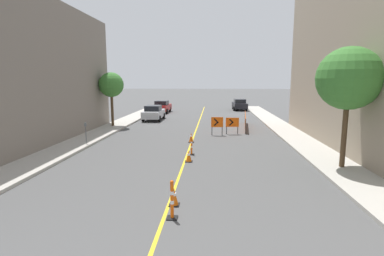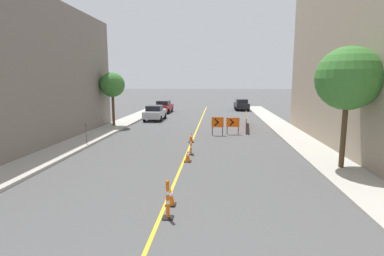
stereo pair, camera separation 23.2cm
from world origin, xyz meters
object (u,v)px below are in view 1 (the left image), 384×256
(parked_car_curb_far, at_px, (240,104))
(arrow_barricade_secondary, at_px, (232,123))
(traffic_cone_third, at_px, (189,156))
(street_tree_right_near, at_px, (349,79))
(parked_car_curb_mid, at_px, (162,107))
(parking_meter_near_curb, at_px, (86,128))
(arrow_barricade_primary, at_px, (217,123))
(street_tree_left_near, at_px, (111,85))
(delineator_post_front, at_px, (172,202))
(traffic_cone_fourth, at_px, (191,137))
(delineator_post_rear, at_px, (192,147))
(traffic_cone_second, at_px, (174,197))
(parked_car_curb_near, at_px, (154,113))

(parked_car_curb_far, bearing_deg, arrow_barricade_secondary, -98.98)
(traffic_cone_third, bearing_deg, street_tree_right_near, -6.63)
(parked_car_curb_mid, height_order, parked_car_curb_far, same)
(parked_car_curb_far, xyz_separation_m, parking_meter_near_curb, (-11.97, -24.71, 0.35))
(arrow_barricade_primary, bearing_deg, arrow_barricade_secondary, 22.63)
(parked_car_curb_mid, xyz_separation_m, street_tree_left_near, (-2.34, -12.68, 3.01))
(arrow_barricade_primary, xyz_separation_m, parked_car_curb_far, (3.42, 20.33, -0.18))
(delineator_post_front, relative_size, street_tree_left_near, 0.26)
(parked_car_curb_far, distance_m, street_tree_right_near, 29.27)
(delineator_post_front, distance_m, arrow_barricade_primary, 14.40)
(street_tree_left_near, relative_size, street_tree_right_near, 0.85)
(traffic_cone_fourth, distance_m, street_tree_left_near, 10.42)
(street_tree_left_near, bearing_deg, street_tree_right_near, -38.11)
(delineator_post_rear, bearing_deg, arrow_barricade_primary, 76.34)
(arrow_barricade_secondary, bearing_deg, traffic_cone_second, -104.70)
(delineator_post_front, height_order, street_tree_right_near, street_tree_right_near)
(arrow_barricade_primary, xyz_separation_m, parking_meter_near_curb, (-8.55, -4.37, 0.17))
(arrow_barricade_primary, height_order, street_tree_left_near, street_tree_left_near)
(traffic_cone_fourth, height_order, delineator_post_rear, delineator_post_rear)
(arrow_barricade_secondary, xyz_separation_m, parked_car_curb_far, (2.22, 19.79, -0.11))
(delineator_post_front, xyz_separation_m, arrow_barricade_primary, (1.52, 14.31, 0.44))
(traffic_cone_fourth, bearing_deg, traffic_cone_second, -88.83)
(traffic_cone_fourth, distance_m, parked_car_curb_far, 23.74)
(parked_car_curb_far, height_order, parking_meter_near_curb, parked_car_curb_far)
(traffic_cone_third, relative_size, parked_car_curb_far, 0.14)
(traffic_cone_third, height_order, parked_car_curb_far, parked_car_curb_far)
(parked_car_curb_far, bearing_deg, delineator_post_rear, -103.10)
(arrow_barricade_secondary, bearing_deg, delineator_post_front, -103.70)
(arrow_barricade_primary, height_order, parked_car_curb_mid, parked_car_curb_mid)
(parked_car_curb_near, height_order, parked_car_curb_far, same)
(delineator_post_rear, height_order, arrow_barricade_primary, arrow_barricade_primary)
(arrow_barricade_secondary, relative_size, parked_car_curb_near, 0.31)
(street_tree_right_near, bearing_deg, parked_car_curb_near, 126.20)
(delineator_post_front, relative_size, delineator_post_rear, 1.15)
(arrow_barricade_secondary, xyz_separation_m, parked_car_curb_mid, (-8.29, 15.51, -0.11))
(parked_car_curb_near, bearing_deg, parking_meter_near_curb, -98.06)
(traffic_cone_second, bearing_deg, traffic_cone_third, 89.64)
(delineator_post_rear, relative_size, street_tree_right_near, 0.19)
(traffic_cone_second, bearing_deg, street_tree_left_near, 115.15)
(parking_meter_near_curb, relative_size, street_tree_right_near, 0.25)
(traffic_cone_fourth, height_order, parked_car_curb_near, parked_car_curb_near)
(traffic_cone_third, relative_size, parked_car_curb_mid, 0.14)
(traffic_cone_third, relative_size, traffic_cone_fourth, 0.87)
(traffic_cone_second, bearing_deg, delineator_post_front, -85.97)
(traffic_cone_second, relative_size, street_tree_right_near, 0.11)
(parking_meter_near_curb, bearing_deg, street_tree_left_near, 96.46)
(parked_car_curb_mid, distance_m, street_tree_right_near, 28.09)
(traffic_cone_third, bearing_deg, delineator_post_rear, 88.75)
(traffic_cone_third, xyz_separation_m, street_tree_left_near, (-7.88, 11.14, 3.51))
(arrow_barricade_primary, relative_size, parking_meter_near_curb, 1.00)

